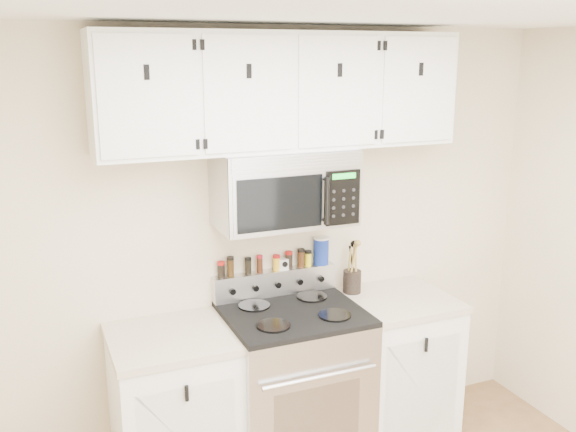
# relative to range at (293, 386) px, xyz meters

# --- Properties ---
(back_wall) EXTENTS (3.50, 0.01, 2.50)m
(back_wall) POSITION_rel_range_xyz_m (0.00, 0.32, 0.76)
(back_wall) COLOR #C2B692
(back_wall) RESTS_ON floor
(ceiling) EXTENTS (3.50, 3.50, 0.01)m
(ceiling) POSITION_rel_range_xyz_m (0.00, -1.43, 2.01)
(ceiling) COLOR white
(ceiling) RESTS_ON back_wall
(range) EXTENTS (0.76, 0.65, 1.10)m
(range) POSITION_rel_range_xyz_m (0.00, 0.00, 0.00)
(range) COLOR #B7B7BA
(range) RESTS_ON floor
(base_cabinet_left) EXTENTS (0.64, 0.62, 0.92)m
(base_cabinet_left) POSITION_rel_range_xyz_m (-0.69, 0.02, -0.03)
(base_cabinet_left) COLOR white
(base_cabinet_left) RESTS_ON floor
(base_cabinet_right) EXTENTS (0.64, 0.62, 0.92)m
(base_cabinet_right) POSITION_rel_range_xyz_m (0.69, 0.02, -0.03)
(base_cabinet_right) COLOR white
(base_cabinet_right) RESTS_ON floor
(microwave) EXTENTS (0.76, 0.44, 0.42)m
(microwave) POSITION_rel_range_xyz_m (0.00, 0.13, 1.14)
(microwave) COLOR #9E9EA3
(microwave) RESTS_ON back_wall
(upper_cabinets) EXTENTS (2.00, 0.35, 0.62)m
(upper_cabinets) POSITION_rel_range_xyz_m (-0.00, 0.15, 1.66)
(upper_cabinets) COLOR white
(upper_cabinets) RESTS_ON back_wall
(utensil_crock) EXTENTS (0.11, 0.11, 0.32)m
(utensil_crock) POSITION_rel_range_xyz_m (0.48, 0.20, 0.51)
(utensil_crock) COLOR black
(utensil_crock) RESTS_ON base_cabinet_right
(kitchen_timer) EXTENTS (0.07, 0.06, 0.07)m
(kitchen_timer) POSITION_rel_range_xyz_m (0.06, 0.28, 0.65)
(kitchen_timer) COLOR silver
(kitchen_timer) RESTS_ON range
(salt_canister) EXTENTS (0.09, 0.09, 0.17)m
(salt_canister) POSITION_rel_range_xyz_m (0.30, 0.28, 0.70)
(salt_canister) COLOR navy
(salt_canister) RESTS_ON range
(spice_jar_0) EXTENTS (0.05, 0.05, 0.10)m
(spice_jar_0) POSITION_rel_range_xyz_m (-0.33, 0.28, 0.66)
(spice_jar_0) COLOR black
(spice_jar_0) RESTS_ON range
(spice_jar_1) EXTENTS (0.04, 0.04, 0.12)m
(spice_jar_1) POSITION_rel_range_xyz_m (-0.27, 0.28, 0.67)
(spice_jar_1) COLOR #3A250E
(spice_jar_1) RESTS_ON range
(spice_jar_2) EXTENTS (0.04, 0.04, 0.10)m
(spice_jar_2) POSITION_rel_range_xyz_m (-0.17, 0.28, 0.66)
(spice_jar_2) COLOR black
(spice_jar_2) RESTS_ON range
(spice_jar_3) EXTENTS (0.04, 0.04, 0.10)m
(spice_jar_3) POSITION_rel_range_xyz_m (-0.09, 0.28, 0.67)
(spice_jar_3) COLOR #3E1D0E
(spice_jar_3) RESTS_ON range
(spice_jar_4) EXTENTS (0.04, 0.04, 0.09)m
(spice_jar_4) POSITION_rel_range_xyz_m (0.01, 0.28, 0.66)
(spice_jar_4) COLOR gold
(spice_jar_4) RESTS_ON range
(spice_jar_5) EXTENTS (0.05, 0.05, 0.11)m
(spice_jar_5) POSITION_rel_range_xyz_m (0.09, 0.28, 0.67)
(spice_jar_5) COLOR black
(spice_jar_5) RESTS_ON range
(spice_jar_6) EXTENTS (0.04, 0.04, 0.11)m
(spice_jar_6) POSITION_rel_range_xyz_m (0.17, 0.28, 0.67)
(spice_jar_6) COLOR #41230F
(spice_jar_6) RESTS_ON range
(spice_jar_7) EXTENTS (0.04, 0.04, 0.10)m
(spice_jar_7) POSITION_rel_range_xyz_m (0.22, 0.28, 0.66)
(spice_jar_7) COLOR yellow
(spice_jar_7) RESTS_ON range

